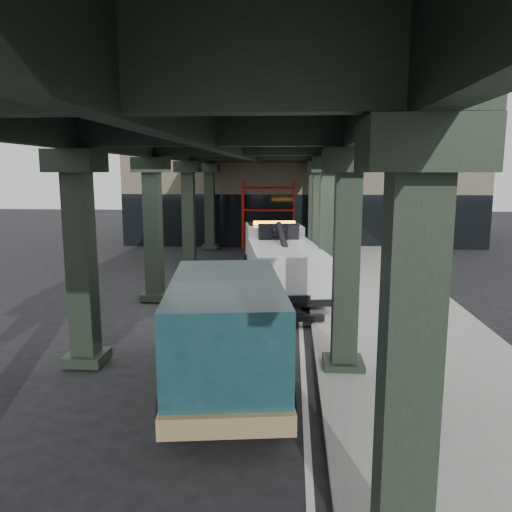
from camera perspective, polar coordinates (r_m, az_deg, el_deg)
The scene contains 8 objects.
ground at distance 15.63m, azimuth -1.18°, elevation -7.20°, with size 90.00×90.00×0.00m, color black.
sidewalk at distance 17.75m, azimuth 14.12°, elevation -5.20°, with size 5.00×40.00×0.15m, color gray.
lane_stripe at distance 17.49m, azimuth 5.01°, elevation -5.39°, with size 0.12×38.00×0.01m, color silver.
viaduct at distance 17.03m, azimuth -1.98°, elevation 12.77°, with size 7.40×32.00×6.40m.
building at distance 34.91m, azimuth 5.18°, elevation 8.68°, with size 22.00×10.00×8.00m, color #C6B793.
scaffolding at distance 29.68m, azimuth 1.43°, elevation 4.91°, with size 3.08×0.88×4.00m.
tow_truck at distance 19.09m, azimuth 2.66°, elevation -0.15°, with size 3.33×8.28×2.65m.
towed_van at distance 10.50m, azimuth -3.45°, elevation -8.32°, with size 3.01×6.12×2.39m.
Camera 1 is at (1.40, -14.90, 4.50)m, focal length 35.00 mm.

